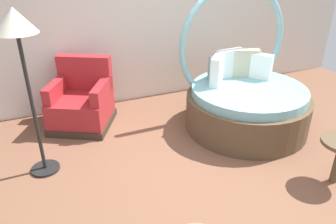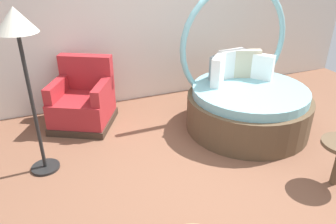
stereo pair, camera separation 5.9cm
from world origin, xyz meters
The scene contains 5 objects.
ground_plane centered at (0.00, 0.00, -0.01)m, with size 8.00×8.00×0.02m, color brown.
back_wall centered at (0.00, 2.35, 1.31)m, with size 8.00×0.12×2.61m, color silver.
round_daybed centered at (0.99, 0.83, 0.41)m, with size 1.69×1.69×1.93m.
red_armchair centered at (-1.11, 1.75, 0.33)m, with size 1.08×1.08×0.94m.
floor_lamp centered at (-1.72, 0.80, 1.53)m, with size 0.40×0.40×1.82m.
Camera 1 is at (-1.60, -2.59, 2.31)m, focal length 34.98 mm.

